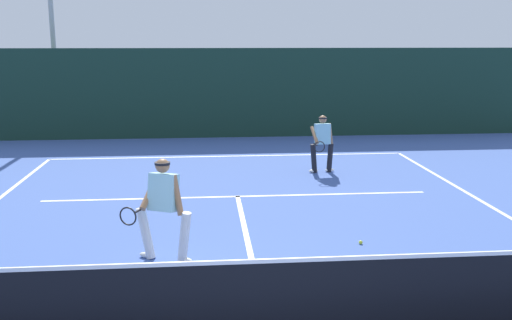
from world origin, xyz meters
name	(u,v)px	position (x,y,z in m)	size (l,w,h in m)	color
court_line_baseline_far	(229,156)	(0.00, 10.97, 0.00)	(10.70, 0.10, 0.01)	white
court_line_service	(238,196)	(0.00, 6.32, 0.00)	(8.72, 0.10, 0.01)	white
court_line_centre	(248,244)	(0.00, 3.20, 0.00)	(0.10, 6.40, 0.01)	white
tennis_net	(269,297)	(0.00, 0.00, 0.51)	(11.72, 0.09, 1.07)	#1E4723
player_near	(163,205)	(-1.40, 2.56, 0.93)	(1.11, 0.87, 1.69)	silver
player_far	(322,141)	(2.39, 8.56, 0.84)	(0.72, 0.89, 1.54)	black
tennis_ball	(361,242)	(1.96, 3.02, 0.03)	(0.07, 0.07, 0.07)	#D1E033
back_fence_windscreen	(224,93)	(0.00, 14.52, 1.60)	(23.59, 0.12, 3.21)	#163226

